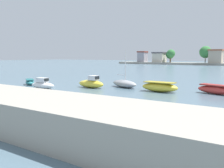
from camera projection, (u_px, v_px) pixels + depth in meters
moored_boat_1 at (30, 82)px, 38.41m from camera, size 3.46×2.85×0.81m
moored_boat_2 at (43, 84)px, 33.78m from camera, size 3.94×1.56×1.41m
moored_boat_3 at (91, 83)px, 34.58m from camera, size 4.24×1.78×1.66m
moored_boat_4 at (124, 84)px, 35.02m from camera, size 5.08×3.35×5.00m
moored_boat_5 at (160, 87)px, 30.77m from camera, size 4.60×1.92×1.18m
moored_boat_6 at (216, 90)px, 28.91m from camera, size 4.74×2.49×1.05m
distant_shoreline at (197, 60)px, 122.21m from camera, size 97.25×8.71×8.71m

